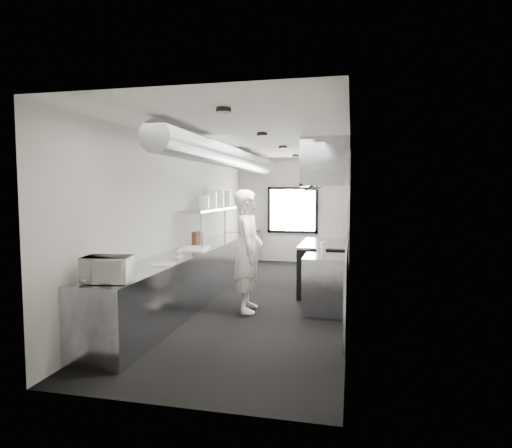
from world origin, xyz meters
The scene contains 35 objects.
floor centered at (0.00, 0.00, 0.00)m, with size 3.00×8.00×0.01m, color black.
ceiling centered at (0.00, 0.00, 2.80)m, with size 3.00×8.00×0.01m, color silver.
wall_back centered at (0.00, 4.00, 1.40)m, with size 3.00×0.02×2.80m, color #B2AFA9.
wall_front centered at (0.00, -4.00, 1.40)m, with size 3.00×0.02×2.80m, color #B2AFA9.
wall_left centered at (-1.50, 0.00, 1.40)m, with size 0.02×8.00×2.80m, color #B2AFA9.
wall_right centered at (1.50, 0.00, 1.40)m, with size 0.02×8.00×2.80m, color #B2AFA9.
wall_cladding centered at (1.48, 0.30, 0.55)m, with size 0.03×5.50×1.10m, color gray.
hvac_duct centered at (-0.70, 0.40, 2.55)m, with size 0.40×0.40×6.40m, color gray.
service_window centered at (0.00, 3.96, 1.40)m, with size 1.36×0.05×1.25m.
exhaust_hood centered at (1.10, 0.70, 2.39)m, with size 0.81×2.20×0.88m.
prep_counter centered at (-1.15, -0.50, 0.45)m, with size 0.70×6.00×0.90m, color gray.
pass_shelf centered at (-1.19, 1.00, 1.54)m, with size 0.45×3.00×0.68m.
range centered at (1.04, 0.70, 0.47)m, with size 0.88×1.60×0.94m.
bottle_station centered at (1.15, -0.70, 0.45)m, with size 0.65×0.80×0.90m, color gray.
far_work_table centered at (-1.15, 3.20, 0.45)m, with size 0.70×1.20×0.90m, color gray.
notice_sheet_a centered at (1.47, -1.20, 1.60)m, with size 0.02×0.28×0.38m, color white.
notice_sheet_b centered at (1.47, -1.55, 1.55)m, with size 0.02×0.28×0.38m, color white.
line_cook centered at (-0.05, -0.86, 0.97)m, with size 0.70×0.46×1.93m, color white.
microwave centered at (-1.10, -3.17, 1.05)m, with size 0.49×0.37×0.29m, color silver.
deli_tub_a centered at (-1.29, -2.65, 0.96)m, with size 0.16×0.16×0.11m, color beige.
deli_tub_b centered at (-1.35, -2.66, 0.95)m, with size 0.15×0.15×0.10m, color beige.
newspaper centered at (-0.99, -1.98, 0.90)m, with size 0.28×0.35×0.01m, color silver.
small_plate centered at (-1.08, -1.27, 0.91)m, with size 0.17×0.17×0.01m, color silver.
pastry centered at (-1.08, -1.27, 0.96)m, with size 0.09×0.09×0.09m, color tan.
cutting_board centered at (-1.14, -0.37, 0.91)m, with size 0.45×0.60×0.02m, color white.
knife_block centered at (-1.30, 0.18, 1.02)m, with size 0.10×0.23×0.25m, color #57321E.
plate_stack_a centered at (-1.22, 0.33, 1.70)m, with size 0.23×0.23×0.26m, color silver.
plate_stack_b centered at (-1.20, 0.68, 1.74)m, with size 0.26×0.26×0.33m, color silver.
plate_stack_c centered at (-1.18, 1.12, 1.74)m, with size 0.24×0.24×0.35m, color silver.
plate_stack_d centered at (-1.20, 1.73, 1.74)m, with size 0.22×0.22×0.35m, color silver.
squeeze_bottle_a centered at (1.07, -1.00, 0.99)m, with size 0.06×0.06×0.19m, color white.
squeeze_bottle_b centered at (1.06, -0.85, 1.00)m, with size 0.06×0.06×0.19m, color white.
squeeze_bottle_c centered at (1.09, -0.67, 0.98)m, with size 0.05×0.05×0.16m, color white.
squeeze_bottle_d centered at (1.08, -0.51, 1.00)m, with size 0.06×0.06×0.19m, color white.
squeeze_bottle_e centered at (1.11, -0.45, 1.00)m, with size 0.07×0.07×0.20m, color white.
Camera 1 is at (1.54, -7.41, 1.92)m, focal length 30.00 mm.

